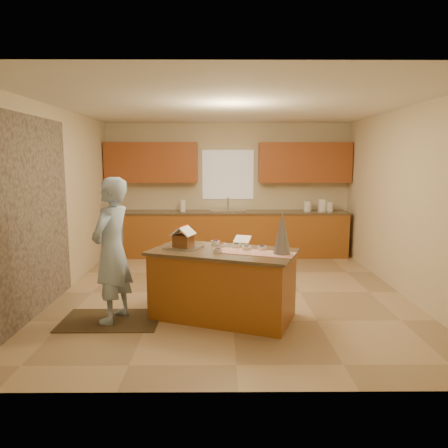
{
  "coord_description": "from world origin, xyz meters",
  "views": [
    {
      "loc": [
        -0.14,
        -6.1,
        1.95
      ],
      "look_at": [
        -0.1,
        0.2,
        1.0
      ],
      "focal_mm": 34.09,
      "sensor_mm": 36.0,
      "label": 1
    }
  ],
  "objects": [
    {
      "name": "canister_c",
      "position": [
        2.07,
        2.45,
        1.02
      ],
      "size": [
        0.13,
        0.13,
        0.19
      ],
      "primitive_type": "cylinder",
      "color": "white",
      "rests_on": "back_counter_top"
    },
    {
      "name": "wall_back",
      "position": [
        0.0,
        2.75,
        1.35
      ],
      "size": [
        5.5,
        5.5,
        0.0
      ],
      "primitive_type": "plane",
      "color": "beige",
      "rests_on": "floor"
    },
    {
      "name": "rug",
      "position": [
        -1.5,
        -1.12,
        0.01
      ],
      "size": [
        1.18,
        0.77,
        0.01
      ],
      "primitive_type": "cube",
      "color": "black",
      "rests_on": "floor"
    },
    {
      "name": "upper_cabinet_right",
      "position": [
        1.55,
        2.57,
        1.9
      ],
      "size": [
        1.85,
        0.35,
        0.8
      ],
      "primitive_type": "cube",
      "color": "brown",
      "rests_on": "wall_back"
    },
    {
      "name": "wall_right",
      "position": [
        2.5,
        0.0,
        1.35
      ],
      "size": [
        5.5,
        5.5,
        0.0
      ],
      "primitive_type": "plane",
      "color": "beige",
      "rests_on": "floor"
    },
    {
      "name": "back_counter_base",
      "position": [
        0.0,
        2.45,
        0.44
      ],
      "size": [
        4.8,
        0.6,
        0.88
      ],
      "primitive_type": "cube",
      "color": "brown",
      "rests_on": "floor"
    },
    {
      "name": "tinsel_tree",
      "position": [
        0.57,
        -1.21,
        1.11
      ],
      "size": [
        0.26,
        0.26,
        0.51
      ],
      "primitive_type": "cone",
      "rotation": [
        0.0,
        0.0,
        -0.35
      ],
      "color": "#A3A5AF",
      "rests_on": "island_top"
    },
    {
      "name": "sink",
      "position": [
        0.0,
        2.45,
        0.89
      ],
      "size": [
        0.7,
        0.45,
        0.12
      ],
      "primitive_type": "cube",
      "color": "silver",
      "rests_on": "back_counter_top"
    },
    {
      "name": "back_counter_top",
      "position": [
        0.0,
        2.45,
        0.9
      ],
      "size": [
        4.85,
        0.63,
        0.04
      ],
      "primitive_type": "cube",
      "color": "brown",
      "rests_on": "back_counter_base"
    },
    {
      "name": "wall_left",
      "position": [
        -2.5,
        0.0,
        1.35
      ],
      "size": [
        5.5,
        5.5,
        0.0
      ],
      "primitive_type": "plane",
      "color": "beige",
      "rests_on": "floor"
    },
    {
      "name": "canister_b",
      "position": [
        1.92,
        2.45,
        1.04
      ],
      "size": [
        0.17,
        0.17,
        0.25
      ],
      "primitive_type": "cylinder",
      "color": "white",
      "rests_on": "back_counter_top"
    },
    {
      "name": "ceiling",
      "position": [
        0.0,
        0.0,
        2.7
      ],
      "size": [
        5.5,
        5.5,
        0.0
      ],
      "primitive_type": "plane",
      "color": "silver",
      "rests_on": "floor"
    },
    {
      "name": "wall_front",
      "position": [
        0.0,
        -2.75,
        1.35
      ],
      "size": [
        5.5,
        5.5,
        0.0
      ],
      "primitive_type": "plane",
      "color": "beige",
      "rests_on": "floor"
    },
    {
      "name": "candy_bowls",
      "position": [
        0.01,
        -0.89,
        0.88
      ],
      "size": [
        0.69,
        0.59,
        0.05
      ],
      "color": "silver",
      "rests_on": "island_top"
    },
    {
      "name": "island_base",
      "position": [
        -0.12,
        -1.0,
        0.41
      ],
      "size": [
        1.86,
        1.36,
        0.82
      ],
      "primitive_type": "cube",
      "rotation": [
        0.0,
        0.0,
        -0.35
      ],
      "color": "brown",
      "rests_on": "floor"
    },
    {
      "name": "stone_accent",
      "position": [
        -2.48,
        -0.8,
        1.25
      ],
      "size": [
        0.0,
        2.5,
        2.5
      ],
      "primitive_type": "plane",
      "rotation": [
        1.57,
        0.0,
        1.57
      ],
      "color": "gray",
      "rests_on": "wall_left"
    },
    {
      "name": "baking_tray",
      "position": [
        -0.62,
        -0.87,
        0.87
      ],
      "size": [
        0.51,
        0.44,
        0.02
      ],
      "primitive_type": "cube",
      "rotation": [
        0.0,
        0.0,
        -0.35
      ],
      "color": "silver",
      "rests_on": "island_top"
    },
    {
      "name": "faucet",
      "position": [
        0.0,
        2.63,
        1.06
      ],
      "size": [
        0.03,
        0.03,
        0.28
      ],
      "primitive_type": "cylinder",
      "color": "silver",
      "rests_on": "back_counter_top"
    },
    {
      "name": "island_top",
      "position": [
        -0.12,
        -1.0,
        0.84
      ],
      "size": [
        1.95,
        1.46,
        0.04
      ],
      "primitive_type": "cube",
      "rotation": [
        0.0,
        0.0,
        -0.35
      ],
      "color": "brown",
      "rests_on": "island_base"
    },
    {
      "name": "cookbook",
      "position": [
        0.13,
        -0.72,
        0.94
      ],
      "size": [
        0.25,
        0.22,
        0.09
      ],
      "primitive_type": "cube",
      "rotation": [
        -1.13,
        0.0,
        -0.35
      ],
      "color": "white",
      "rests_on": "island_top"
    },
    {
      "name": "window_curtain",
      "position": [
        0.0,
        2.72,
        1.65
      ],
      "size": [
        1.05,
        0.03,
        1.0
      ],
      "primitive_type": "cube",
      "color": "white",
      "rests_on": "wall_back"
    },
    {
      "name": "floor",
      "position": [
        0.0,
        0.0,
        0.0
      ],
      "size": [
        5.5,
        5.5,
        0.0
      ],
      "primitive_type": "plane",
      "color": "tan",
      "rests_on": "ground"
    },
    {
      "name": "table_runner",
      "position": [
        0.27,
        -1.14,
        0.86
      ],
      "size": [
        0.99,
        0.64,
        0.01
      ],
      "primitive_type": "cube",
      "rotation": [
        0.0,
        0.0,
        -0.35
      ],
      "color": "#A21F0B",
      "rests_on": "island_top"
    },
    {
      "name": "boy",
      "position": [
        -1.45,
        -1.12,
        0.88
      ],
      "size": [
        0.59,
        0.73,
        1.74
      ],
      "primitive_type": "imported",
      "rotation": [
        0.0,
        0.0,
        -1.89
      ],
      "color": "#9AB7DB",
      "rests_on": "rug"
    },
    {
      "name": "canister_a",
      "position": [
        1.61,
        2.45,
        1.03
      ],
      "size": [
        0.15,
        0.15,
        0.21
      ],
      "primitive_type": "cylinder",
      "color": "white",
      "rests_on": "back_counter_top"
    },
    {
      "name": "gingerbread_house",
      "position": [
        -0.62,
        -0.87,
        0.97
      ],
      "size": [
        0.33,
        0.33,
        0.26
      ],
      "color": "brown",
      "rests_on": "baking_tray"
    },
    {
      "name": "upper_cabinet_left",
      "position": [
        -1.55,
        2.57,
        1.9
      ],
      "size": [
        1.85,
        0.35,
        0.8
      ],
      "primitive_type": "cube",
      "color": "brown",
      "rests_on": "wall_back"
    },
    {
      "name": "paper_towel",
      "position": [
        -0.92,
        2.45,
        1.03
      ],
      "size": [
        0.11,
        0.11,
        0.23
      ],
      "primitive_type": "cylinder",
      "color": "white",
      "rests_on": "back_counter_top"
    }
  ]
}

